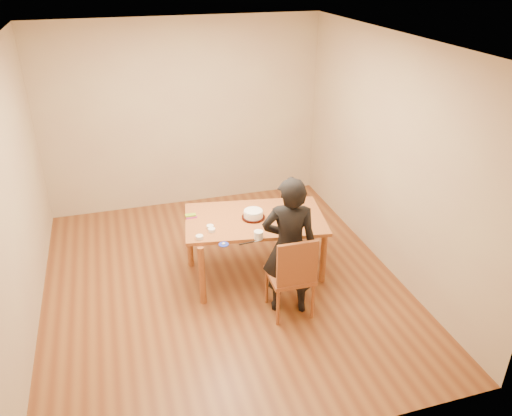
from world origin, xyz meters
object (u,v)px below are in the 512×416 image
object	(u,v)px
dining_table	(255,219)
dining_chair	(290,275)
cake_plate	(253,217)
person	(289,247)
cake	(253,214)

from	to	relation	value
dining_table	dining_chair	xyz separation A→B (m)	(0.15, -0.78, -0.28)
dining_table	cake_plate	distance (m)	0.03
dining_table	dining_chair	bearing A→B (deg)	-69.84
dining_chair	person	distance (m)	0.32
cake_plate	cake	world-z (taller)	cake
dining_chair	cake	distance (m)	0.87
dining_chair	person	xyz separation A→B (m)	(0.00, 0.05, 0.32)
dining_table	cake_plate	world-z (taller)	cake_plate
dining_chair	cake	world-z (taller)	cake
dining_chair	dining_table	bearing A→B (deg)	102.40
dining_chair	person	world-z (taller)	person
dining_table	person	bearing A→B (deg)	-69.19
dining_chair	cake_plate	size ratio (longest dim) A/B	1.69
cake	cake_plate	bearing A→B (deg)	0.00
cake	person	xyz separation A→B (m)	(0.17, -0.73, -0.03)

